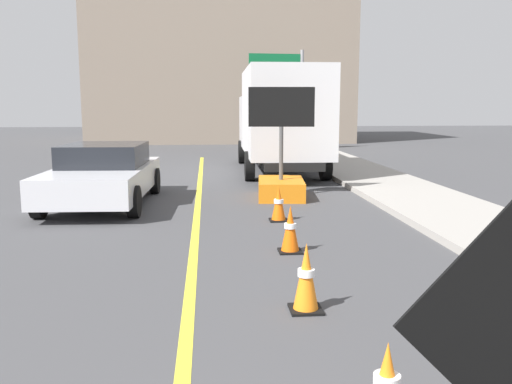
% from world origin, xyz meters
% --- Properties ---
extents(lane_center_stripe, '(0.14, 36.00, 0.01)m').
position_xyz_m(lane_center_stripe, '(0.00, 6.00, 0.00)').
color(lane_center_stripe, yellow).
rests_on(lane_center_stripe, ground).
extents(arrow_board_trailer, '(1.60, 1.90, 2.70)m').
position_xyz_m(arrow_board_trailer, '(2.04, 13.22, 0.48)').
color(arrow_board_trailer, orange).
rests_on(arrow_board_trailer, ground).
extents(box_truck, '(2.72, 8.03, 3.41)m').
position_xyz_m(box_truck, '(2.71, 18.43, 1.84)').
color(box_truck, black).
rests_on(box_truck, ground).
extents(pickup_car, '(2.28, 4.79, 1.38)m').
position_xyz_m(pickup_car, '(-2.15, 12.70, 0.70)').
color(pickup_car, silver).
rests_on(pickup_car, ground).
extents(highway_guide_sign, '(2.79, 0.31, 5.00)m').
position_xyz_m(highway_guide_sign, '(4.25, 27.61, 3.42)').
color(highway_guide_sign, gray).
rests_on(highway_guide_sign, ground).
extents(far_building_block, '(15.97, 9.14, 10.73)m').
position_xyz_m(far_building_block, '(1.15, 36.53, 5.37)').
color(far_building_block, gray).
rests_on(far_building_block, ground).
extents(traffic_cone_mid_lane, '(0.36, 0.36, 0.77)m').
position_xyz_m(traffic_cone_mid_lane, '(1.30, 5.68, 0.38)').
color(traffic_cone_mid_lane, black).
rests_on(traffic_cone_mid_lane, ground).
extents(traffic_cone_far_lane, '(0.36, 0.36, 0.74)m').
position_xyz_m(traffic_cone_far_lane, '(1.50, 8.13, 0.36)').
color(traffic_cone_far_lane, black).
rests_on(traffic_cone_far_lane, ground).
extents(traffic_cone_curbside, '(0.36, 0.36, 0.70)m').
position_xyz_m(traffic_cone_curbside, '(1.62, 10.46, 0.34)').
color(traffic_cone_curbside, black).
rests_on(traffic_cone_curbside, ground).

